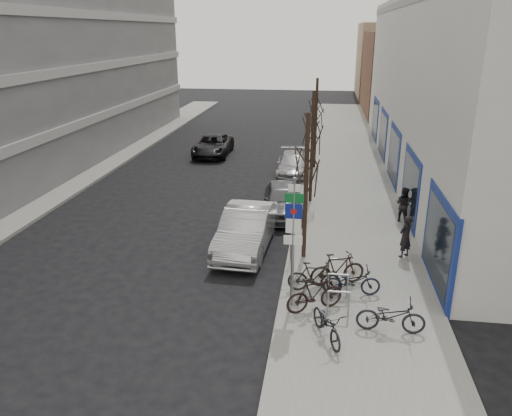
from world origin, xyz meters
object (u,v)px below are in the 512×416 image
(highway_sign_pole, at_px, (293,235))
(bike_mid_curb, at_px, (352,279))
(tree_mid, at_px, (313,121))
(bike_far_curb, at_px, (391,313))
(meter_back, at_px, (305,165))
(meter_mid, at_px, (300,195))
(meter_front, at_px, (291,242))
(parked_car_mid, at_px, (283,200))
(bike_rack, at_px, (338,283))
(tree_far, at_px, (317,102))
(bike_far_inner, at_px, (337,269))
(parked_car_back, at_px, (293,165))
(bike_near_left, at_px, (327,321))
(bike_near_right, at_px, (315,294))
(pedestrian_near, at_px, (405,236))
(bike_mid_inner, at_px, (314,277))
(tree_near, at_px, (307,153))
(parked_car_front, at_px, (246,229))
(lane_car, at_px, (213,145))
(pedestrian_far, at_px, (404,204))

(highway_sign_pole, xyz_separation_m, bike_mid_curb, (1.84, 0.84, -1.75))
(tree_mid, bearing_deg, bike_far_curb, -76.67)
(meter_back, height_order, bike_mid_curb, meter_back)
(meter_mid, relative_size, bike_far_curb, 0.67)
(meter_front, bearing_deg, parked_car_mid, 98.13)
(meter_mid, relative_size, bike_mid_curb, 0.70)
(bike_rack, xyz_separation_m, tree_far, (-1.20, 15.90, 3.44))
(bike_rack, xyz_separation_m, parked_car_mid, (-2.40, 7.65, 0.08))
(bike_far_inner, xyz_separation_m, parked_car_back, (-2.40, 13.45, -0.06))
(tree_mid, distance_m, bike_near_left, 12.21)
(bike_near_right, xyz_separation_m, bike_far_curb, (2.13, -0.83, 0.02))
(highway_sign_pole, xyz_separation_m, meter_front, (-0.25, 3.01, -1.54))
(highway_sign_pole, xyz_separation_m, pedestrian_near, (3.89, 4.01, -1.49))
(meter_mid, distance_m, meter_back, 5.50)
(parked_car_mid, height_order, parked_car_back, parked_car_mid)
(tree_mid, distance_m, tree_far, 6.50)
(bike_near_left, height_order, bike_mid_inner, bike_near_left)
(bike_rack, relative_size, tree_mid, 0.41)
(meter_back, bearing_deg, bike_rack, -82.98)
(tree_near, xyz_separation_m, parked_car_front, (-2.28, 0.69, -3.28))
(bike_near_right, relative_size, parked_car_front, 0.37)
(meter_back, relative_size, bike_mid_inner, 0.73)
(bike_far_curb, xyz_separation_m, lane_car, (-9.62, 20.44, -0.04))
(highway_sign_pole, height_order, parked_car_mid, highway_sign_pole)
(parked_car_front, bearing_deg, lane_car, 109.87)
(bike_near_left, relative_size, bike_far_curb, 0.94)
(bike_far_curb, xyz_separation_m, parked_car_front, (-4.91, 5.29, 0.10))
(bike_far_curb, relative_size, pedestrian_near, 1.16)
(bike_mid_inner, bearing_deg, highway_sign_pole, 141.85)
(tree_near, bearing_deg, bike_rack, -67.52)
(pedestrian_near, bearing_deg, meter_back, -112.28)
(tree_near, xyz_separation_m, pedestrian_near, (3.69, 0.50, -3.14))
(meter_mid, distance_m, lane_car, 12.66)
(tree_far, bearing_deg, parked_car_mid, -98.28)
(bike_rack, height_order, lane_car, lane_car)
(tree_mid, relative_size, bike_mid_curb, 3.02)
(highway_sign_pole, relative_size, lane_car, 0.85)
(bike_near_right, xyz_separation_m, parked_car_mid, (-1.70, 8.53, 0.03))
(tree_mid, bearing_deg, pedestrian_far, -28.38)
(bike_mid_inner, bearing_deg, bike_far_curb, -134.43)
(bike_far_inner, xyz_separation_m, parked_car_front, (-3.47, 2.73, 0.10))
(bike_rack, relative_size, meter_front, 1.78)
(bike_rack, xyz_separation_m, meter_mid, (-1.65, 7.90, 0.26))
(meter_front, relative_size, bike_far_curb, 0.67)
(bike_mid_curb, bearing_deg, pedestrian_far, -26.40)
(lane_car, bearing_deg, bike_mid_curb, -66.38)
(parked_car_front, height_order, lane_car, parked_car_front)
(parked_car_mid, bearing_deg, parked_car_back, 82.98)
(tree_near, height_order, bike_near_left, tree_near)
(parked_car_back, xyz_separation_m, lane_car, (-5.79, 4.42, 0.02))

